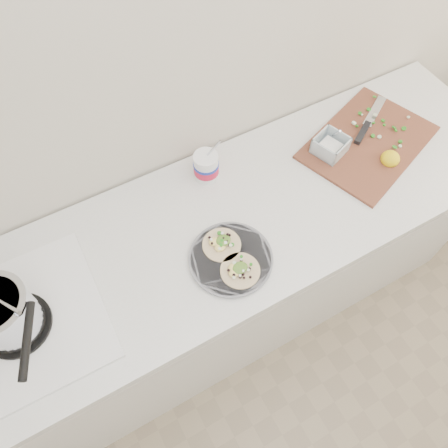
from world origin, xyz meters
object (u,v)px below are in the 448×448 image
taco_plate (231,257)px  tub (207,164)px  cutboard (365,140)px  stove (9,319)px

taco_plate → tub: tub is taller
tub → cutboard: 0.63m
taco_plate → cutboard: cutboard is taller
tub → taco_plate: bearing=-105.5°
stove → taco_plate: stove is taller
stove → taco_plate: size_ratio=1.83×
taco_plate → tub: (0.10, 0.35, 0.05)m
stove → cutboard: (1.37, 0.08, -0.06)m
taco_plate → cutboard: 0.73m
tub → cutboard: bearing=-14.4°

